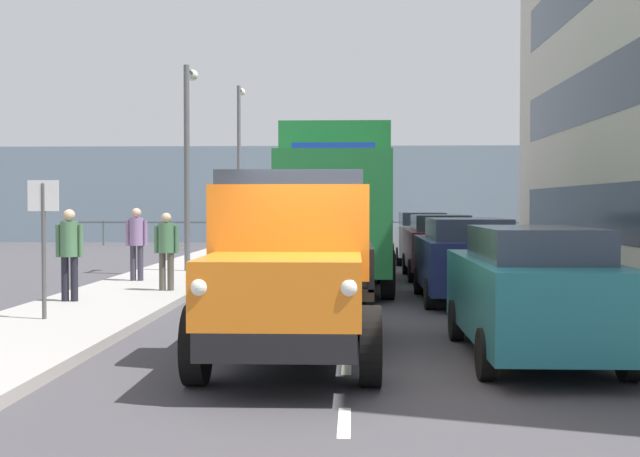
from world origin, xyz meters
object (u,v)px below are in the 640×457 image
lamp_post_far (239,152)px  street_sign (44,225)px  lorry_cargo_green (336,201)px  car_maroon_kerbside_2 (439,245)px  car_grey_oppositeside_0 (258,247)px  pedestrian_couple_b (166,245)px  lamp_post_promenade (188,147)px  truck_vintage_orange (291,271)px  car_navy_kerbside_1 (466,258)px  pedestrian_near_railing (69,247)px  pedestrian_with_bag (137,238)px  car_teal_kerbside_near (532,290)px  car_white_kerbside_3 (421,237)px

lamp_post_far → street_sign: size_ratio=3.06×
lorry_cargo_green → car_maroon_kerbside_2: lorry_cargo_green is taller
lorry_cargo_green → lamp_post_far: size_ratio=1.19×
car_grey_oppositeside_0 → street_sign: (2.52, 8.57, 0.79)m
pedestrian_couple_b → lamp_post_promenade: (0.61, -5.61, 2.48)m
lorry_cargo_green → lamp_post_far: bearing=-74.0°
truck_vintage_orange → car_navy_kerbside_1: bearing=-114.0°
car_maroon_kerbside_2 → lamp_post_promenade: (6.96, -0.65, 2.72)m
pedestrian_near_railing → pedestrian_with_bag: size_ratio=1.00×
car_teal_kerbside_near → pedestrian_with_bag: bearing=-51.0°
car_teal_kerbside_near → lamp_post_promenade: bearing=-61.2°
car_maroon_kerbside_2 → lorry_cargo_green: bearing=40.5°
lorry_cargo_green → lamp_post_promenade: size_ratio=1.43×
lorry_cargo_green → lamp_post_far: lamp_post_far is taller
car_navy_kerbside_1 → car_white_kerbside_3: (-0.00, -11.54, -0.00)m
car_maroon_kerbside_2 → lamp_post_promenade: bearing=-5.3°
pedestrian_near_railing → pedestrian_couple_b: size_ratio=1.05×
car_white_kerbside_3 → pedestrian_couple_b: bearing=60.0°
car_maroon_kerbside_2 → lamp_post_promenade: lamp_post_promenade is taller
car_teal_kerbside_near → car_white_kerbside_3: 18.03m
car_teal_kerbside_near → lamp_post_promenade: size_ratio=0.80×
lamp_post_far → pedestrian_with_bag: bearing=88.6°
car_teal_kerbside_near → car_white_kerbside_3: bearing=-90.0°
street_sign → car_white_kerbside_3: bearing=-115.2°
car_navy_kerbside_1 → car_maroon_kerbside_2: size_ratio=1.09×
truck_vintage_orange → lamp_post_promenade: lamp_post_promenade is taller
truck_vintage_orange → lamp_post_far: size_ratio=0.82×
lamp_post_promenade → pedestrian_couple_b: bearing=96.2°
lorry_cargo_green → street_sign: 8.57m
truck_vintage_orange → street_sign: bearing=-34.6°
car_navy_kerbside_1 → street_sign: (7.33, 4.04, 0.79)m
car_maroon_kerbside_2 → pedestrian_with_bag: 8.04m
lorry_cargo_green → car_white_kerbside_3: bearing=-108.2°
truck_vintage_orange → car_teal_kerbside_near: bearing=-171.3°
lorry_cargo_green → pedestrian_with_bag: bearing=3.9°
truck_vintage_orange → pedestrian_with_bag: truck_vintage_orange is taller
lorry_cargo_green → pedestrian_with_bag: (4.84, 0.33, -0.88)m
lorry_cargo_green → lamp_post_far: 16.29m
car_white_kerbside_3 → truck_vintage_orange: bearing=80.5°
car_teal_kerbside_near → lamp_post_far: bearing=-74.1°
pedestrian_couple_b → pedestrian_with_bag: pedestrian_with_bag is taller
car_maroon_kerbside_2 → lamp_post_far: (7.18, -13.18, 3.33)m
car_maroon_kerbside_2 → street_sign: street_sign is taller
pedestrian_near_railing → street_sign: (-0.42, 2.50, 0.49)m
lorry_cargo_green → car_white_kerbside_3: 8.87m
lorry_cargo_green → street_sign: (4.59, 7.22, -0.39)m
car_white_kerbside_3 → car_grey_oppositeside_0: (4.81, 7.01, 0.00)m
car_teal_kerbside_near → car_navy_kerbside_1: same height
pedestrian_couple_b → lamp_post_promenade: lamp_post_promenade is taller
car_teal_kerbside_near → car_maroon_kerbside_2: 12.01m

